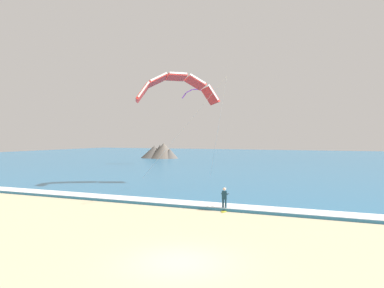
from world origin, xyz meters
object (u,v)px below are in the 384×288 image
Objects in this scene: surfboard at (224,211)px; kite_primary at (177,85)px; kite_distant at (196,92)px; kitesurfer at (224,198)px.

kite_primary reaches higher than surfboard.
kite_distant is at bearing 107.83° from kite_primary.
kite_primary is (-7.99, 9.22, 9.71)m from kitesurfer.
kitesurfer is at bearing -49.09° from kite_primary.
kitesurfer is 0.14× the size of kite_primary.
surfboard is 41.74m from kite_distant.
kite_primary is at bearing -72.17° from kite_distant.
kite_primary is 28.15m from kite_distant.
kite_distant is at bearing 114.77° from surfboard.
kite_distant is (-16.57, 35.89, 12.42)m from kitesurfer.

